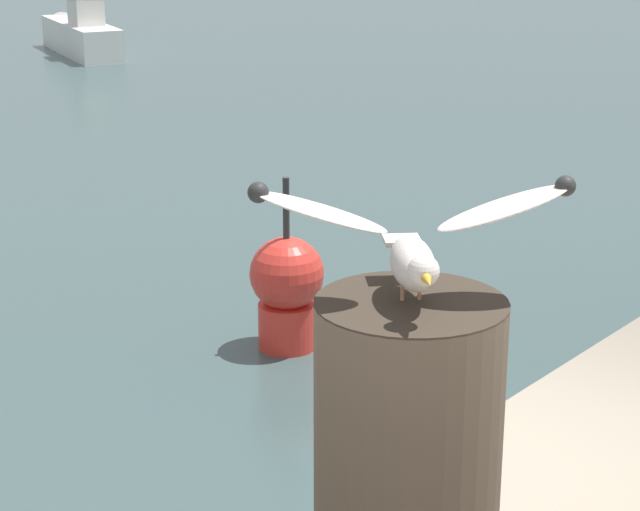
# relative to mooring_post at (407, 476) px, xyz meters

# --- Properties ---
(mooring_post) EXTENTS (0.41, 0.41, 0.82)m
(mooring_post) POSITION_rel_mooring_post_xyz_m (0.00, 0.00, 0.00)
(mooring_post) COLOR #382D23
(mooring_post) RESTS_ON harbor_quay
(seagull) EXTENTS (0.55, 0.55, 0.26)m
(seagull) POSITION_rel_mooring_post_xyz_m (-0.00, -0.00, 0.54)
(seagull) COLOR tan
(seagull) RESTS_ON mooring_post
(boat_white) EXTENTS (2.37, 4.03, 1.40)m
(boat_white) POSITION_rel_mooring_post_xyz_m (13.57, 18.22, -1.67)
(boat_white) COLOR silver
(boat_white) RESTS_ON ground_plane
(channel_buoy) EXTENTS (0.56, 0.56, 1.33)m
(channel_buoy) POSITION_rel_mooring_post_xyz_m (4.19, 4.07, -1.62)
(channel_buoy) COLOR red
(channel_buoy) RESTS_ON ground_plane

